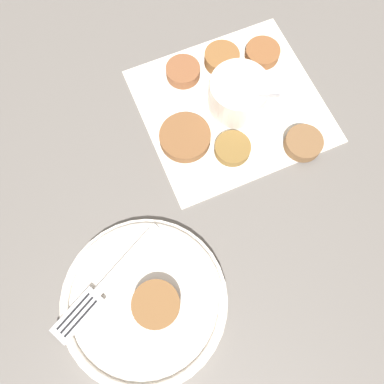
{
  "coord_description": "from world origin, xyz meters",
  "views": [
    {
      "loc": [
        -0.15,
        -0.31,
        0.55
      ],
      "look_at": [
        -0.12,
        -0.14,
        0.02
      ],
      "focal_mm": 35.0,
      "sensor_mm": 36.0,
      "label": 1
    }
  ],
  "objects_px": {
    "sauce_bowl": "(238,95)",
    "serving_plate": "(144,301)",
    "fork": "(98,292)",
    "fritter_on_plate": "(156,304)"
  },
  "relations": [
    {
      "from": "serving_plate",
      "to": "fritter_on_plate",
      "type": "bearing_deg",
      "value": -27.32
    },
    {
      "from": "serving_plate",
      "to": "fork",
      "type": "height_order",
      "value": "fork"
    },
    {
      "from": "fritter_on_plate",
      "to": "fork",
      "type": "distance_m",
      "value": 0.08
    },
    {
      "from": "serving_plate",
      "to": "fork",
      "type": "xyz_separation_m",
      "value": [
        -0.06,
        0.02,
        0.01
      ]
    },
    {
      "from": "sauce_bowl",
      "to": "fritter_on_plate",
      "type": "distance_m",
      "value": 0.35
    },
    {
      "from": "sauce_bowl",
      "to": "fritter_on_plate",
      "type": "height_order",
      "value": "sauce_bowl"
    },
    {
      "from": "sauce_bowl",
      "to": "serving_plate",
      "type": "height_order",
      "value": "sauce_bowl"
    },
    {
      "from": "fork",
      "to": "serving_plate",
      "type": "bearing_deg",
      "value": -22.13
    },
    {
      "from": "sauce_bowl",
      "to": "serving_plate",
      "type": "xyz_separation_m",
      "value": [
        -0.2,
        -0.28,
        -0.02
      ]
    },
    {
      "from": "sauce_bowl",
      "to": "serving_plate",
      "type": "distance_m",
      "value": 0.35
    }
  ]
}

